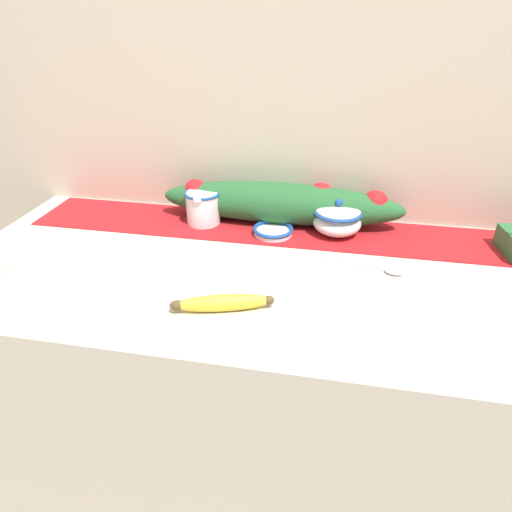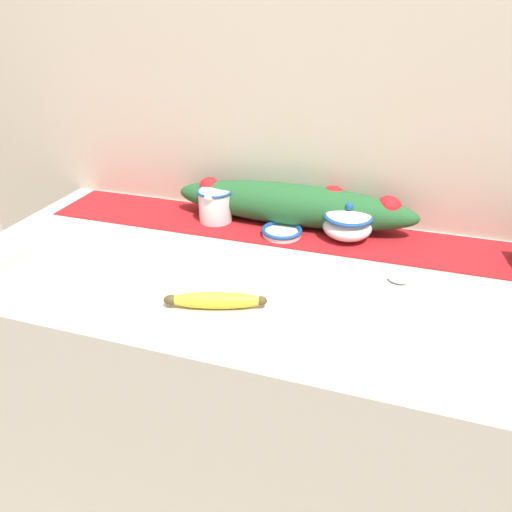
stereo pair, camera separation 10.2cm
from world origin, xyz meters
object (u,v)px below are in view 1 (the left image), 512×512
Objects in this scene: sugar_bowl at (337,219)px; banana at (222,303)px; spoon at (388,271)px; small_dish at (273,231)px; cream_pitcher at (203,206)px.

sugar_bowl is 0.45m from banana.
small_dish is at bearing 166.32° from spoon.
banana is at bearing -135.30° from spoon.
small_dish is 0.32m from spoon.
sugar_bowl is at bearing 137.39° from spoon.
cream_pitcher is 1.06× the size of small_dish.
sugar_bowl is 0.66× the size of spoon.
cream_pitcher is 0.43m from banana.
spoon is (0.13, -0.18, -0.04)m from sugar_bowl.
sugar_bowl is at bearing 61.59° from banana.
cream_pitcher is 0.55× the size of banana.
cream_pitcher is 0.53m from spoon.
spoon is (0.34, 0.22, -0.01)m from banana.
small_dish is at bearing -167.57° from sugar_bowl.
banana reaches higher than small_dish.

